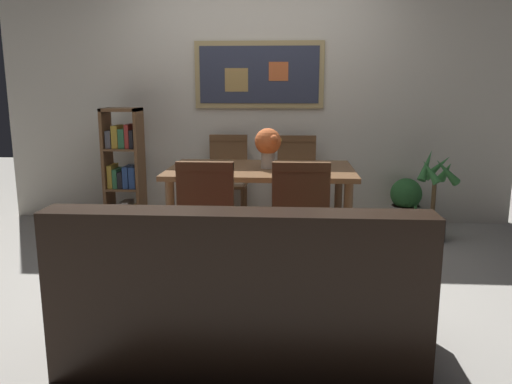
# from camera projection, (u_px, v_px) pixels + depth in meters

# --- Properties ---
(ground_plane) EXTENTS (12.00, 12.00, 0.00)m
(ground_plane) POSITION_uv_depth(u_px,v_px,m) (243.00, 271.00, 3.95)
(ground_plane) COLOR #B7B2A8
(wall_back_with_painting) EXTENTS (5.20, 0.14, 2.60)m
(wall_back_with_painting) POSITION_uv_depth(u_px,v_px,m) (256.00, 95.00, 5.24)
(wall_back_with_painting) COLOR silver
(wall_back_with_painting) RESTS_ON ground_plane
(dining_table) EXTENTS (1.53, 0.93, 0.73)m
(dining_table) POSITION_uv_depth(u_px,v_px,m) (261.00, 178.00, 4.29)
(dining_table) COLOR brown
(dining_table) RESTS_ON ground_plane
(dining_chair_near_left) EXTENTS (0.40, 0.41, 0.91)m
(dining_chair_near_left) POSITION_uv_depth(u_px,v_px,m) (208.00, 213.00, 3.53)
(dining_chair_near_left) COLOR brown
(dining_chair_near_left) RESTS_ON ground_plane
(dining_chair_far_right) EXTENTS (0.40, 0.41, 0.91)m
(dining_chair_far_right) POSITION_uv_depth(u_px,v_px,m) (296.00, 174.00, 5.07)
(dining_chair_far_right) COLOR brown
(dining_chair_far_right) RESTS_ON ground_plane
(dining_chair_near_right) EXTENTS (0.40, 0.41, 0.91)m
(dining_chair_near_right) POSITION_uv_depth(u_px,v_px,m) (300.00, 214.00, 3.51)
(dining_chair_near_right) COLOR brown
(dining_chair_near_right) RESTS_ON ground_plane
(dining_chair_far_left) EXTENTS (0.40, 0.41, 0.91)m
(dining_chair_far_left) POSITION_uv_depth(u_px,v_px,m) (228.00, 173.00, 5.14)
(dining_chair_far_left) COLOR brown
(dining_chair_far_left) RESTS_ON ground_plane
(leather_couch) EXTENTS (1.80, 0.84, 0.84)m
(leather_couch) POSITION_uv_depth(u_px,v_px,m) (241.00, 298.00, 2.69)
(leather_couch) COLOR black
(leather_couch) RESTS_ON ground_plane
(bookshelf) EXTENTS (0.36, 0.28, 1.18)m
(bookshelf) POSITION_uv_depth(u_px,v_px,m) (124.00, 172.00, 5.09)
(bookshelf) COLOR brown
(bookshelf) RESTS_ON ground_plane
(potted_ivy) EXTENTS (0.31, 0.33, 0.50)m
(potted_ivy) POSITION_uv_depth(u_px,v_px,m) (406.00, 204.00, 5.10)
(potted_ivy) COLOR #B2ADA3
(potted_ivy) RESTS_ON ground_plane
(potted_palm) EXTENTS (0.38, 0.42, 0.84)m
(potted_palm) POSITION_uv_depth(u_px,v_px,m) (434.00, 206.00, 4.68)
(potted_palm) COLOR #4C4742
(potted_palm) RESTS_ON ground_plane
(flower_vase) EXTENTS (0.22, 0.22, 0.33)m
(flower_vase) POSITION_uv_depth(u_px,v_px,m) (268.00, 144.00, 4.21)
(flower_vase) COLOR beige
(flower_vase) RESTS_ON dining_table
(tv_remote) EXTENTS (0.12, 0.15, 0.02)m
(tv_remote) POSITION_uv_depth(u_px,v_px,m) (320.00, 168.00, 4.21)
(tv_remote) COLOR black
(tv_remote) RESTS_ON dining_table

